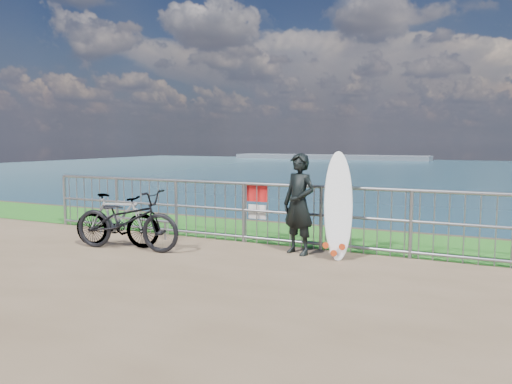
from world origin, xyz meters
The scene contains 8 objects.
grass_strip centered at (0.00, 2.70, 0.01)m, with size 120.00×120.00×0.00m, color #1E691C.
seascape centered at (-43.75, 147.49, -4.03)m, with size 260.00×260.00×5.00m.
railing centered at (0.02, 1.60, 0.58)m, with size 10.06×0.10×1.13m.
surfer centered at (0.76, 1.14, 0.84)m, with size 0.61×0.40×1.68m, color black.
surfboard centered at (1.45, 1.08, 0.80)m, with size 0.56×0.53×1.74m.
bicycle_near centered at (-2.03, 0.15, 0.52)m, with size 0.70×1.99×1.05m, color black.
bicycle_far centered at (-2.35, 0.26, 0.48)m, with size 0.45×1.59×0.96m, color black.
bike_rack centered at (-2.76, 1.16, 0.31)m, with size 1.81×0.05×0.38m.
Camera 1 is at (3.65, -6.58, 1.90)m, focal length 35.00 mm.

